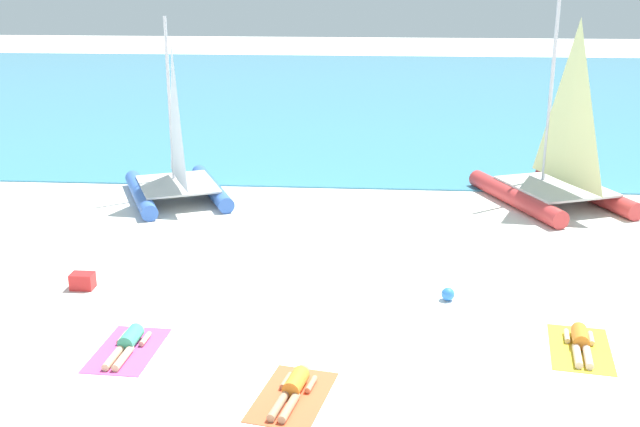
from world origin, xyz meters
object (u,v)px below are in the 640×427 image
(sunbather_middle, at_px, (294,388))
(sunbather_left, at_px, (128,342))
(towel_right, at_px, (580,349))
(towel_left, at_px, (128,350))
(towel_middle, at_px, (292,396))
(beach_ball, at_px, (448,294))
(cooler_box, at_px, (83,281))
(sailboat_red, at_px, (555,174))
(sailboat_blue, at_px, (176,174))
(sunbather_right, at_px, (580,341))

(sunbather_middle, bearing_deg, sunbather_left, 167.99)
(sunbather_left, xyz_separation_m, towel_right, (8.40, 0.64, -0.13))
(towel_left, bearing_deg, sunbather_middle, -22.29)
(towel_middle, bearing_deg, beach_ball, 55.33)
(towel_middle, bearing_deg, cooler_box, 140.85)
(sunbather_left, relative_size, beach_ball, 5.50)
(towel_left, xyz_separation_m, towel_middle, (3.24, -1.40, 0.00))
(towel_middle, xyz_separation_m, beach_ball, (2.88, 4.16, 0.14))
(sailboat_red, xyz_separation_m, sunbather_left, (-9.85, -10.16, -0.78))
(towel_left, bearing_deg, cooler_box, 124.29)
(sailboat_red, relative_size, towel_right, 3.22)
(sailboat_red, xyz_separation_m, towel_left, (-9.85, -10.22, -0.91))
(sailboat_blue, relative_size, towel_left, 2.87)
(sailboat_red, xyz_separation_m, sunbather_right, (-1.43, -9.45, -0.78))
(cooler_box, bearing_deg, sunbather_middle, -38.64)
(sunbather_middle, relative_size, beach_ball, 5.49)
(sailboat_red, height_order, sunbather_right, sailboat_red)
(towel_middle, height_order, towel_right, same)
(sunbather_left, xyz_separation_m, beach_ball, (6.11, 2.70, 0.01))
(sunbather_left, height_order, sunbather_right, same)
(sunbather_left, bearing_deg, beach_ball, 26.77)
(sailboat_blue, distance_m, towel_middle, 12.20)
(sunbather_middle, bearing_deg, sunbather_right, 33.44)
(sunbather_left, distance_m, sunbather_middle, 3.54)
(sailboat_red, height_order, towel_left, sailboat_red)
(sailboat_red, relative_size, towel_middle, 3.22)
(sailboat_red, height_order, sunbather_left, sailboat_red)
(sunbather_right, bearing_deg, sunbather_left, -166.53)
(beach_ball, bearing_deg, cooler_box, 179.86)
(sunbather_middle, xyz_separation_m, cooler_box, (-5.15, 4.11, 0.05))
(sailboat_red, bearing_deg, towel_left, -156.13)
(towel_middle, distance_m, beach_ball, 5.06)
(beach_ball, bearing_deg, sailboat_blue, 137.50)
(towel_right, bearing_deg, towel_left, -175.23)
(towel_middle, bearing_deg, sailboat_red, 60.37)
(sailboat_blue, xyz_separation_m, towel_left, (1.56, -9.79, -0.81))
(sunbather_middle, distance_m, cooler_box, 6.59)
(sunbather_left, relative_size, towel_middle, 0.82)
(sailboat_red, distance_m, towel_left, 14.22)
(towel_middle, height_order, beach_ball, beach_ball)
(sailboat_red, relative_size, cooler_box, 12.25)
(sailboat_blue, bearing_deg, sailboat_red, -21.68)
(towel_left, distance_m, towel_right, 8.43)
(sailboat_blue, xyz_separation_m, sunbather_left, (1.56, -9.73, -0.68))
(sailboat_red, relative_size, sunbather_middle, 3.92)
(towel_middle, bearing_deg, towel_left, 156.64)
(towel_middle, distance_m, towel_right, 5.58)
(cooler_box, bearing_deg, towel_left, -55.71)
(cooler_box, bearing_deg, towel_right, -11.42)
(sailboat_blue, bearing_deg, cooler_box, -116.60)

